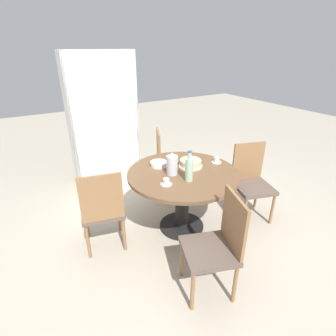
# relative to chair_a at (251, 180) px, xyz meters

# --- Properties ---
(ground_plane) EXTENTS (14.00, 14.00, 0.00)m
(ground_plane) POSITION_rel_chair_a_xyz_m (-0.86, 0.21, -0.48)
(ground_plane) COLOR #B2A893
(dining_table) EXTENTS (1.21, 1.21, 0.73)m
(dining_table) POSITION_rel_chair_a_xyz_m (-0.86, 0.21, 0.08)
(dining_table) COLOR black
(dining_table) RESTS_ON ground_plane
(chair_a) EXTENTS (0.53, 0.53, 0.92)m
(chair_a) POSITION_rel_chair_a_xyz_m (0.00, 0.00, 0.00)
(chair_a) COLOR olive
(chair_a) RESTS_ON ground_plane
(chair_b) EXTENTS (0.56, 0.56, 0.92)m
(chair_b) POSITION_rel_chair_a_xyz_m (-0.56, 1.04, 0.00)
(chair_b) COLOR olive
(chair_b) RESTS_ON ground_plane
(chair_c) EXTENTS (0.50, 0.50, 0.92)m
(chair_c) POSITION_rel_chair_a_xyz_m (-1.74, 0.34, 0.00)
(chair_c) COLOR olive
(chair_c) RESTS_ON ground_plane
(chair_d) EXTENTS (0.54, 0.54, 0.92)m
(chair_d) POSITION_rel_chair_a_xyz_m (-1.10, -0.65, 0.00)
(chair_d) COLOR olive
(chair_d) RESTS_ON ground_plane
(bookshelf) EXTENTS (0.98, 0.28, 1.92)m
(bookshelf) POSITION_rel_chair_a_xyz_m (-1.21, 1.77, 0.46)
(bookshelf) COLOR silver
(bookshelf) RESTS_ON ground_plane
(coffee_pot) EXTENTS (0.12, 0.12, 0.24)m
(coffee_pot) POSITION_rel_chair_a_xyz_m (-0.99, 0.23, 0.35)
(coffee_pot) COLOR silver
(coffee_pot) RESTS_ON dining_table
(water_bottle) EXTENTS (0.08, 0.08, 0.32)m
(water_bottle) POSITION_rel_chair_a_xyz_m (-0.92, 0.02, 0.37)
(water_bottle) COLOR #99C6A3
(water_bottle) RESTS_ON dining_table
(cake_main) EXTENTS (0.27, 0.27, 0.08)m
(cake_main) POSITION_rel_chair_a_xyz_m (-0.71, 0.29, 0.28)
(cake_main) COLOR silver
(cake_main) RESTS_ON dining_table
(cup_a) EXTENTS (0.11, 0.11, 0.07)m
(cup_a) POSITION_rel_chair_a_xyz_m (-1.16, 0.06, 0.27)
(cup_a) COLOR silver
(cup_a) RESTS_ON dining_table
(cup_b) EXTENTS (0.11, 0.11, 0.07)m
(cup_b) POSITION_rel_chair_a_xyz_m (-0.38, 0.22, 0.27)
(cup_b) COLOR silver
(cup_b) RESTS_ON dining_table
(plate_stack) EXTENTS (0.19, 0.19, 0.05)m
(plate_stack) POSITION_rel_chair_a_xyz_m (-1.01, 0.48, 0.27)
(plate_stack) COLOR white
(plate_stack) RESTS_ON dining_table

